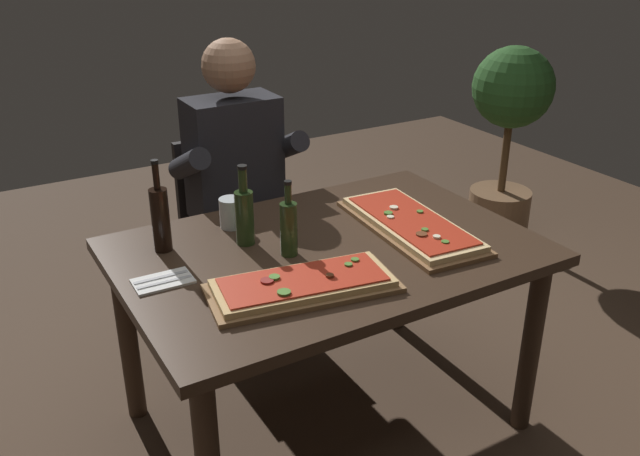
{
  "coord_description": "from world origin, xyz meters",
  "views": [
    {
      "loc": [
        -1.08,
        -1.79,
        1.77
      ],
      "look_at": [
        0.0,
        0.05,
        0.79
      ],
      "focal_mm": 38.34,
      "sensor_mm": 36.0,
      "label": 1
    }
  ],
  "objects_px": {
    "potted_plant_corner": "(509,125)",
    "vinegar_bottle_green": "(289,227)",
    "pizza_rectangular_left": "(411,225)",
    "seated_diner": "(240,180)",
    "pizza_rectangular_front": "(303,285)",
    "diner_chair": "(232,225)",
    "tumbler_near_camera": "(231,213)",
    "wine_bottle_dark": "(244,214)",
    "oil_bottle_amber": "(160,218)",
    "dining_table": "(327,271)"
  },
  "relations": [
    {
      "from": "dining_table",
      "to": "pizza_rectangular_left",
      "type": "relative_size",
      "value": 2.15
    },
    {
      "from": "dining_table",
      "to": "pizza_rectangular_front",
      "type": "distance_m",
      "value": 0.33
    },
    {
      "from": "dining_table",
      "to": "vinegar_bottle_green",
      "type": "relative_size",
      "value": 5.35
    },
    {
      "from": "wine_bottle_dark",
      "to": "potted_plant_corner",
      "type": "xyz_separation_m",
      "value": [
        1.98,
        0.76,
        -0.16
      ]
    },
    {
      "from": "wine_bottle_dark",
      "to": "tumbler_near_camera",
      "type": "bearing_deg",
      "value": 84.99
    },
    {
      "from": "oil_bottle_amber",
      "to": "potted_plant_corner",
      "type": "relative_size",
      "value": 0.28
    },
    {
      "from": "oil_bottle_amber",
      "to": "vinegar_bottle_green",
      "type": "xyz_separation_m",
      "value": [
        0.35,
        -0.24,
        -0.02
      ]
    },
    {
      "from": "potted_plant_corner",
      "to": "vinegar_bottle_green",
      "type": "bearing_deg",
      "value": -154.44
    },
    {
      "from": "wine_bottle_dark",
      "to": "oil_bottle_amber",
      "type": "height_order",
      "value": "oil_bottle_amber"
    },
    {
      "from": "wine_bottle_dark",
      "to": "potted_plant_corner",
      "type": "bearing_deg",
      "value": 20.84
    },
    {
      "from": "diner_chair",
      "to": "pizza_rectangular_left",
      "type": "bearing_deg",
      "value": -69.79
    },
    {
      "from": "dining_table",
      "to": "oil_bottle_amber",
      "type": "distance_m",
      "value": 0.59
    },
    {
      "from": "vinegar_bottle_green",
      "to": "tumbler_near_camera",
      "type": "xyz_separation_m",
      "value": [
        -0.08,
        0.3,
        -0.05
      ]
    },
    {
      "from": "seated_diner",
      "to": "dining_table",
      "type": "bearing_deg",
      "value": -90.27
    },
    {
      "from": "diner_chair",
      "to": "potted_plant_corner",
      "type": "height_order",
      "value": "potted_plant_corner"
    },
    {
      "from": "pizza_rectangular_front",
      "to": "tumbler_near_camera",
      "type": "height_order",
      "value": "tumbler_near_camera"
    },
    {
      "from": "pizza_rectangular_front",
      "to": "potted_plant_corner",
      "type": "xyz_separation_m",
      "value": [
        1.97,
        1.14,
        -0.08
      ]
    },
    {
      "from": "seated_diner",
      "to": "vinegar_bottle_green",
      "type": "bearing_deg",
      "value": -101.23
    },
    {
      "from": "dining_table",
      "to": "vinegar_bottle_green",
      "type": "bearing_deg",
      "value": 173.99
    },
    {
      "from": "wine_bottle_dark",
      "to": "tumbler_near_camera",
      "type": "height_order",
      "value": "wine_bottle_dark"
    },
    {
      "from": "tumbler_near_camera",
      "to": "wine_bottle_dark",
      "type": "bearing_deg",
      "value": -95.01
    },
    {
      "from": "pizza_rectangular_left",
      "to": "oil_bottle_amber",
      "type": "xyz_separation_m",
      "value": [
        -0.82,
        0.29,
        0.1
      ]
    },
    {
      "from": "oil_bottle_amber",
      "to": "pizza_rectangular_left",
      "type": "bearing_deg",
      "value": -19.51
    },
    {
      "from": "tumbler_near_camera",
      "to": "potted_plant_corner",
      "type": "bearing_deg",
      "value": 17.05
    },
    {
      "from": "pizza_rectangular_left",
      "to": "vinegar_bottle_green",
      "type": "xyz_separation_m",
      "value": [
        -0.47,
        0.05,
        0.08
      ]
    },
    {
      "from": "diner_chair",
      "to": "tumbler_near_camera",
      "type": "bearing_deg",
      "value": -112.17
    },
    {
      "from": "seated_diner",
      "to": "potted_plant_corner",
      "type": "distance_m",
      "value": 1.76
    },
    {
      "from": "oil_bottle_amber",
      "to": "seated_diner",
      "type": "height_order",
      "value": "seated_diner"
    },
    {
      "from": "pizza_rectangular_left",
      "to": "seated_diner",
      "type": "relative_size",
      "value": 0.49
    },
    {
      "from": "vinegar_bottle_green",
      "to": "potted_plant_corner",
      "type": "bearing_deg",
      "value": 25.56
    },
    {
      "from": "pizza_rectangular_front",
      "to": "diner_chair",
      "type": "bearing_deg",
      "value": 78.35
    },
    {
      "from": "pizza_rectangular_front",
      "to": "tumbler_near_camera",
      "type": "bearing_deg",
      "value": 89.71
    },
    {
      "from": "pizza_rectangular_front",
      "to": "seated_diner",
      "type": "bearing_deg",
      "value": 76.94
    },
    {
      "from": "pizza_rectangular_left",
      "to": "vinegar_bottle_green",
      "type": "distance_m",
      "value": 0.48
    },
    {
      "from": "pizza_rectangular_left",
      "to": "seated_diner",
      "type": "xyz_separation_m",
      "value": [
        -0.33,
        0.77,
        -0.02
      ]
    },
    {
      "from": "pizza_rectangular_left",
      "to": "oil_bottle_amber",
      "type": "bearing_deg",
      "value": 160.49
    },
    {
      "from": "pizza_rectangular_left",
      "to": "dining_table",
      "type": "bearing_deg",
      "value": 174.43
    },
    {
      "from": "pizza_rectangular_left",
      "to": "seated_diner",
      "type": "distance_m",
      "value": 0.83
    },
    {
      "from": "potted_plant_corner",
      "to": "diner_chair",
      "type": "bearing_deg",
      "value": -177.86
    },
    {
      "from": "potted_plant_corner",
      "to": "wine_bottle_dark",
      "type": "bearing_deg",
      "value": -159.16
    },
    {
      "from": "pizza_rectangular_front",
      "to": "pizza_rectangular_left",
      "type": "height_order",
      "value": "same"
    },
    {
      "from": "vinegar_bottle_green",
      "to": "potted_plant_corner",
      "type": "height_order",
      "value": "potted_plant_corner"
    },
    {
      "from": "tumbler_near_camera",
      "to": "seated_diner",
      "type": "relative_size",
      "value": 0.08
    },
    {
      "from": "pizza_rectangular_front",
      "to": "vinegar_bottle_green",
      "type": "distance_m",
      "value": 0.26
    },
    {
      "from": "dining_table",
      "to": "diner_chair",
      "type": "bearing_deg",
      "value": 89.77
    },
    {
      "from": "oil_bottle_amber",
      "to": "tumbler_near_camera",
      "type": "distance_m",
      "value": 0.29
    },
    {
      "from": "oil_bottle_amber",
      "to": "vinegar_bottle_green",
      "type": "bearing_deg",
      "value": -34.77
    },
    {
      "from": "tumbler_near_camera",
      "to": "potted_plant_corner",
      "type": "height_order",
      "value": "potted_plant_corner"
    },
    {
      "from": "pizza_rectangular_left",
      "to": "potted_plant_corner",
      "type": "height_order",
      "value": "potted_plant_corner"
    },
    {
      "from": "dining_table",
      "to": "seated_diner",
      "type": "relative_size",
      "value": 1.05
    }
  ]
}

